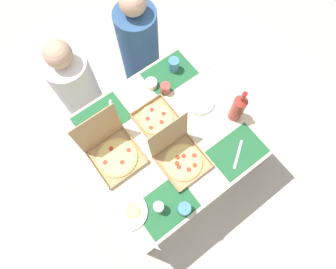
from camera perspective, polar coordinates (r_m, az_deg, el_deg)
name	(u,v)px	position (r m, az deg, el deg)	size (l,w,h in m)	color
ground_plane	(168,163)	(2.73, 0.00, -5.48)	(6.00, 6.00, 0.00)	beige
dining_table	(168,140)	(2.12, 0.00, -1.02)	(1.33, 1.06, 0.75)	#3F3328
placemat_near_left	(166,206)	(1.90, -0.34, -13.73)	(0.36, 0.26, 0.00)	#236638
placemat_near_right	(238,152)	(2.03, 13.30, -3.22)	(0.36, 0.26, 0.00)	#236638
placemat_far_left	(101,118)	(2.12, -12.77, 3.11)	(0.36, 0.26, 0.00)	#236638
placemat_far_right	(169,74)	(2.23, 0.28, 11.69)	(0.36, 0.26, 0.00)	#236638
pizza_box_corner_right	(180,156)	(1.92, 2.31, -4.25)	(0.29, 0.31, 0.33)	tan
pizza_box_corner_left	(156,119)	(2.05, -2.25, 3.06)	(0.27, 0.27, 0.04)	tan
pizza_box_center	(113,151)	(1.96, -10.64, -3.20)	(0.31, 0.33, 0.35)	tan
plate_middle	(129,212)	(1.91, -7.51, -14.57)	(0.24, 0.24, 0.03)	white
plate_near_right	(200,102)	(2.12, 6.18, 6.36)	(0.21, 0.21, 0.02)	white
soda_bottle	(238,107)	(2.01, 13.41, 5.11)	(0.09, 0.09, 0.32)	#B2382D
cup_dark	(159,207)	(1.85, -1.81, -13.89)	(0.06, 0.06, 0.11)	silver
cup_clear_left	(174,65)	(2.21, 1.12, 13.31)	(0.08, 0.08, 0.11)	teal
cup_red	(184,209)	(1.85, 3.14, -14.20)	(0.08, 0.08, 0.10)	teal
cup_spare	(165,88)	(2.12, -0.52, 8.89)	(0.07, 0.07, 0.09)	#BF4742
condiment_bowl	(151,84)	(2.17, -3.28, 9.80)	(0.09, 0.09, 0.05)	white
knife_by_near_right	(238,154)	(2.03, 13.36, -3.75)	(0.21, 0.02, 0.01)	#B7B7BC
knife_by_far_right	(111,113)	(2.12, -11.01, 4.09)	(0.21, 0.02, 0.01)	#B7B7BC
knife_by_near_left	(205,71)	(2.26, 7.24, 12.17)	(0.21, 0.02, 0.01)	#B7B7BC
diner_left_seat	(81,93)	(2.53, -16.53, 7.63)	(0.32, 0.32, 1.13)	white
diner_right_seat	(140,54)	(2.60, -5.40, 15.31)	(0.32, 0.32, 1.20)	#33598C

